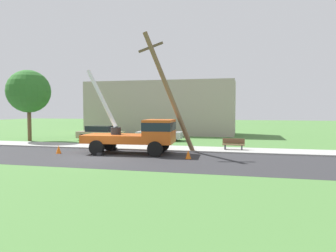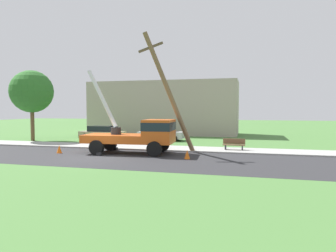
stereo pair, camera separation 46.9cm
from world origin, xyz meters
The scene contains 12 objects.
ground_plane centered at (0.00, 12.00, 0.00)m, with size 120.00×120.00×0.00m, color #477538.
road_asphalt centered at (0.00, 0.00, 0.00)m, with size 80.00×7.25×0.01m, color #2B2B2D.
sidewalk_strip centered at (0.00, 5.04, 0.05)m, with size 80.00×2.84×0.10m, color #9E9E99.
utility_truck centered at (2.22, 2.09, 1.41)m, with size 6.90×3.21×5.98m.
leaning_utility_pole centered at (3.92, 3.15, 4.31)m, with size 3.79×1.85×8.44m.
traffic_cone_ahead centered at (5.76, 0.64, 0.28)m, with size 0.36×0.36×0.56m, color orange.
traffic_cone_behind centered at (-3.34, 0.85, 0.28)m, with size 0.36×0.36×0.56m, color orange.
parked_sedan_tan centered at (-4.63, 9.96, 0.71)m, with size 4.48×2.16×1.42m.
parked_sedan_silver centered at (1.13, 11.03, 0.71)m, with size 4.45×2.10×1.42m.
park_bench centered at (8.36, 5.11, 0.46)m, with size 1.60×0.45×0.90m.
roadside_tree_near centered at (-10.91, 7.70, 4.74)m, with size 4.07×4.07×6.80m.
lowrise_building_backdrop centered at (-0.87, 19.19, 3.20)m, with size 18.00×6.00×6.40m, color #A5998C.
Camera 1 is at (8.95, -17.98, 3.05)m, focal length 33.04 mm.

